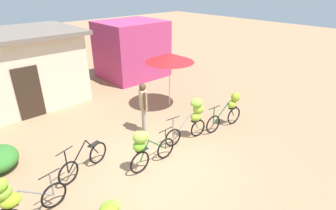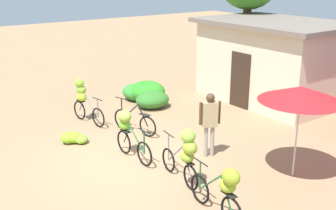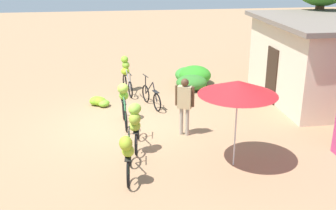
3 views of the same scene
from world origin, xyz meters
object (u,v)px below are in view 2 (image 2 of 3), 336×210
Objects in this scene: bicycle_near_pile at (134,122)px; person_vendor at (210,118)px; building_low at (273,60)px; bicycle_center_loaded at (128,129)px; market_umbrella at (301,94)px; bicycle_by_shop at (186,152)px; bicycle_rightmost at (223,188)px; banana_pile_on_ground at (74,138)px; bicycle_leftmost at (83,98)px.

bicycle_near_pile is 2.81m from person_vendor.
building_low is 3.37× the size of bicycle_center_loaded.
bicycle_center_loaded is 2.17m from person_vendor.
bicycle_near_pile is (-4.67, -1.62, -1.72)m from market_umbrella.
bicycle_by_shop is 0.95× the size of bicycle_rightmost.
bicycle_by_shop is 1.77m from person_vendor.
bicycle_rightmost is at bearing -55.51° from building_low.
market_umbrella is at bearing 98.23° from bicycle_rightmost.
building_low is at bearing 86.62° from banana_pile_on_ground.
market_umbrella reaches higher than bicycle_near_pile.
bicycle_leftmost is 1.91× the size of banana_pile_on_ground.
bicycle_center_loaded is 1.86× the size of banana_pile_on_ground.
bicycle_leftmost is 3.20m from bicycle_center_loaded.
bicycle_leftmost is 4.73m from person_vendor.
building_low is at bearing 99.78° from bicycle_center_loaded.
bicycle_near_pile is at bearing -160.82° from market_umbrella.
bicycle_rightmost is at bearing -36.43° from person_vendor.
bicycle_rightmost is (4.95, -7.21, -0.80)m from building_low.
bicycle_near_pile is 1.89m from banana_pile_on_ground.
building_low is at bearing 74.15° from bicycle_leftmost.
bicycle_by_shop is at bearing 169.27° from bicycle_rightmost.
bicycle_leftmost is at bearing 177.51° from bicycle_rightmost.
building_low reaches higher than bicycle_leftmost.
building_low is 6.27× the size of banana_pile_on_ground.
building_low is 3.34× the size of bicycle_by_shop.
banana_pile_on_ground is at bearing -101.25° from bicycle_near_pile.
bicycle_by_shop is (5.37, -0.01, 0.06)m from bicycle_leftmost.
market_umbrella is 1.36× the size of bicycle_leftmost.
banana_pile_on_ground is at bearing -139.38° from person_vendor.
market_umbrella reaches higher than bicycle_rightmost.
building_low reaches higher than bicycle_near_pile.
person_vendor is (4.47, 1.50, 0.29)m from bicycle_leftmost.
bicycle_leftmost is 6.92m from bicycle_rightmost.
market_umbrella reaches higher than person_vendor.
banana_pile_on_ground is (-0.47, -7.96, -1.37)m from building_low.
bicycle_rightmost is at bearing 7.91° from banana_pile_on_ground.
banana_pile_on_ground is (-5.42, -0.75, -0.58)m from bicycle_rightmost.
bicycle_by_shop reaches higher than bicycle_leftmost.
bicycle_rightmost is at bearing -81.77° from market_umbrella.
bicycle_leftmost is (-6.52, -2.41, -1.28)m from market_umbrella.
market_umbrella is 5.23m from bicycle_near_pile.
building_low is 5.98m from person_vendor.
banana_pile_on_ground is (1.49, -1.06, -0.65)m from bicycle_leftmost.
bicycle_near_pile is 1.01× the size of bicycle_by_shop.
bicycle_center_loaded is at bearing -37.26° from bicycle_near_pile.
bicycle_leftmost is 5.37m from bicycle_by_shop.
bicycle_leftmost is at bearing -159.71° from market_umbrella.
building_low is at bearing 116.23° from bicycle_by_shop.
bicycle_by_shop reaches higher than bicycle_near_pile.
bicycle_leftmost reaches higher than banana_pile_on_ground.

